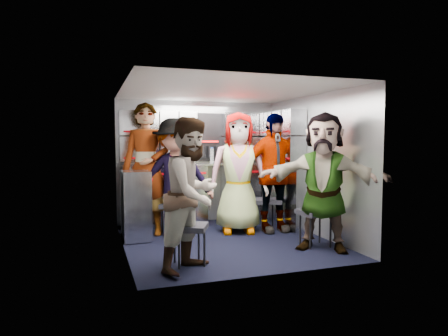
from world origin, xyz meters
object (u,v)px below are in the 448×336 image
object	(u,v)px
jump_seat_mid_left	(173,207)
attendant_arc_a	(193,194)
jump_seat_near_left	(189,229)
attendant_arc_e	(323,181)
jump_seat_near_right	(315,214)
attendant_arc_d	(273,173)
jump_seat_center	(234,204)
attendant_arc_b	(175,178)
attendant_standing	(146,169)
attendant_arc_c	(238,173)
jump_seat_mid_right	(268,202)

from	to	relation	value
jump_seat_mid_left	attendant_arc_a	bearing A→B (deg)	-94.25
jump_seat_near_left	attendant_arc_e	distance (m)	1.86
jump_seat_near_right	attendant_arc_d	bearing A→B (deg)	99.70
jump_seat_mid_left	jump_seat_near_right	bearing A→B (deg)	-38.60
jump_seat_center	attendant_arc_d	bearing A→B (deg)	-30.86
attendant_arc_a	attendant_arc_b	size ratio (longest dim) A/B	0.96
attendant_arc_a	attendant_arc_d	bearing A→B (deg)	0.52
jump_seat_center	attendant_standing	world-z (taller)	attendant_standing
jump_seat_mid_left	attendant_arc_c	world-z (taller)	attendant_arc_c
attendant_arc_d	attendant_arc_e	xyz separation A→B (m)	(0.17, -1.16, -0.02)
attendant_arc_d	jump_seat_center	bearing A→B (deg)	149.45
jump_seat_near_right	attendant_arc_d	world-z (taller)	attendant_arc_d
jump_seat_near_left	attendant_arc_c	xyz separation A→B (m)	(1.11, 1.35, 0.51)
attendant_standing	attendant_arc_b	world-z (taller)	attendant_standing
jump_seat_mid_left	attendant_arc_c	distance (m)	1.13
jump_seat_mid_left	jump_seat_near_right	distance (m)	2.13
jump_seat_near_right	jump_seat_center	bearing A→B (deg)	118.08
jump_seat_near_left	attendant_arc_c	distance (m)	1.83
attendant_standing	attendant_arc_d	xyz separation A→B (m)	(1.88, -0.43, -0.07)
jump_seat_center	attendant_arc_b	distance (m)	1.09
jump_seat_mid_left	jump_seat_mid_right	world-z (taller)	jump_seat_mid_right
attendant_arc_b	attendant_arc_c	distance (m)	0.98
jump_seat_near_left	attendant_arc_d	size ratio (longest dim) A/B	0.28
jump_seat_center	attendant_arc_b	bearing A→B (deg)	-172.11
attendant_arc_d	attendant_arc_a	bearing A→B (deg)	-138.97
jump_seat_mid_right	attendant_standing	distance (m)	1.98
attendant_standing	jump_seat_near_right	bearing A→B (deg)	-16.20
jump_seat_near_right	attendant_arc_e	world-z (taller)	attendant_arc_e
jump_seat_center	attendant_arc_c	bearing A→B (deg)	-90.00
jump_seat_near_left	jump_seat_center	xyz separation A→B (m)	(1.11, 1.53, -0.01)
jump_seat_mid_left	attendant_standing	xyz separation A→B (m)	(-0.38, 0.07, 0.58)
attendant_arc_a	attendant_arc_d	size ratio (longest dim) A/B	0.91
jump_seat_mid_right	attendant_arc_b	size ratio (longest dim) A/B	0.29
jump_seat_mid_left	attendant_arc_b	distance (m)	0.49
attendant_standing	attendant_arc_d	world-z (taller)	attendant_standing
attendant_arc_c	jump_seat_mid_left	bearing A→B (deg)	-176.97
attendant_arc_a	jump_seat_near_right	bearing A→B (deg)	-26.82
jump_seat_mid_left	attendant_arc_b	size ratio (longest dim) A/B	0.28
jump_seat_near_right	attendant_arc_a	size ratio (longest dim) A/B	0.29
jump_seat_near_right	attendant_arc_b	xyz separation A→B (m)	(-1.67, 1.15, 0.44)
attendant_standing	attendant_arc_e	bearing A→B (deg)	-19.49
jump_seat_near_left	attendant_standing	distance (m)	1.77
jump_seat_near_left	attendant_standing	world-z (taller)	attendant_standing
jump_seat_near_left	jump_seat_mid_right	bearing A→B (deg)	40.72
jump_seat_near_left	attendant_standing	bearing A→B (deg)	98.71
jump_seat_mid_left	attendant_arc_b	world-z (taller)	attendant_arc_b
jump_seat_mid_left	jump_seat_near_left	bearing A→B (deg)	-94.73
jump_seat_mid_right	attendant_arc_b	bearing A→B (deg)	-179.79
jump_seat_mid_left	attendant_arc_e	distance (m)	2.30
jump_seat_mid_left	jump_seat_center	bearing A→B (deg)	-2.58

